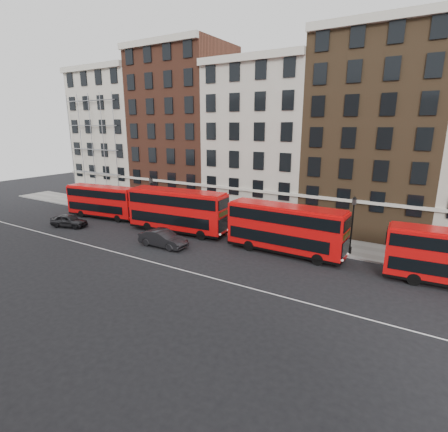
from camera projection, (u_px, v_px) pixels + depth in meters
The scene contains 13 objects.
ground at pixel (177, 257), 31.39m from camera, with size 120.00×120.00×0.00m, color black.
pavement at pixel (235, 228), 40.03m from camera, with size 80.00×5.00×0.15m, color gray.
kerb at pixel (224, 234), 37.97m from camera, with size 80.00×0.30×0.16m, color gray.
road_centre_line at pixel (162, 265), 29.74m from camera, with size 70.00×0.12×0.01m, color white.
building_terrace at pixel (263, 136), 43.71m from camera, with size 64.00×11.95×22.00m.
bus_a at pixel (102, 201), 44.35m from camera, with size 9.97×3.62×4.10m.
bus_b at pixel (177, 210), 38.12m from camera, with size 11.50×3.74×4.75m.
bus_c at pixel (285, 228), 31.80m from camera, with size 10.89×2.81×4.55m.
car_rear at pixel (69, 221), 40.68m from camera, with size 1.73×4.29×1.46m, color #242326.
car_front at pixel (163, 238), 34.01m from camera, with size 1.75×5.01×1.65m, color black.
lamp_post_left at pixel (152, 196), 43.04m from camera, with size 0.44×0.44×5.33m.
lamp_post_right at pixel (352, 222), 31.29m from camera, with size 0.44×0.44×5.33m.
iron_railings at pixel (244, 219), 41.70m from camera, with size 6.60×0.06×1.00m, color black, non-canonical shape.
Camera 1 is at (18.99, -22.89, 11.52)m, focal length 28.00 mm.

